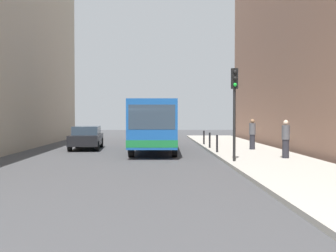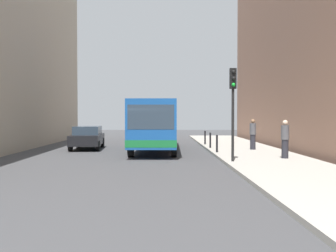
{
  "view_description": "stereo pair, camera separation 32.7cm",
  "coord_description": "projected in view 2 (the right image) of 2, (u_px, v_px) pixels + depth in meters",
  "views": [
    {
      "loc": [
        0.09,
        -20.85,
        2.18
      ],
      "look_at": [
        0.77,
        2.29,
        1.57
      ],
      "focal_mm": 43.59,
      "sensor_mm": 36.0,
      "label": 1
    },
    {
      "loc": [
        0.41,
        -20.86,
        2.18
      ],
      "look_at": [
        0.77,
        2.29,
        1.57
      ],
      "focal_mm": 43.59,
      "sensor_mm": 36.0,
      "label": 2
    }
  ],
  "objects": [
    {
      "name": "car_behind_bus",
      "position": [
        151.0,
        131.0,
        35.6
      ],
      "size": [
        2.08,
        4.5,
        1.48
      ],
      "rotation": [
        0.0,
        0.0,
        3.2
      ],
      "color": "navy",
      "rests_on": "ground"
    },
    {
      "name": "bus",
      "position": [
        155.0,
        123.0,
        25.24
      ],
      "size": [
        2.78,
        11.08,
        3.0
      ],
      "rotation": [
        0.0,
        0.0,
        3.12
      ],
      "color": "#19519E",
      "rests_on": "ground"
    },
    {
      "name": "traffic_light",
      "position": [
        233.0,
        97.0,
        17.92
      ],
      "size": [
        0.28,
        0.33,
        4.1
      ],
      "color": "black",
      "rests_on": "sidewalk"
    },
    {
      "name": "sidewalk",
      "position": [
        258.0,
        156.0,
        20.98
      ],
      "size": [
        4.4,
        40.0,
        0.15
      ],
      "primitive_type": "cube",
      "color": "#ADA89E",
      "rests_on": "ground"
    },
    {
      "name": "bollard_near",
      "position": [
        217.0,
        144.0,
        22.39
      ],
      "size": [
        0.11,
        0.11,
        0.95
      ],
      "primitive_type": "cylinder",
      "color": "black",
      "rests_on": "sidewalk"
    },
    {
      "name": "ground_plane",
      "position": [
        154.0,
        158.0,
        20.9
      ],
      "size": [
        80.0,
        80.0,
        0.0
      ],
      "primitive_type": "plane",
      "color": "#424244"
    },
    {
      "name": "pedestrian_mid_sidewalk",
      "position": [
        253.0,
        134.0,
        24.2
      ],
      "size": [
        0.38,
        0.38,
        1.81
      ],
      "rotation": [
        0.0,
        0.0,
        0.2
      ],
      "color": "#26262D",
      "rests_on": "sidewalk"
    },
    {
      "name": "bollard_mid",
      "position": [
        210.0,
        140.0,
        25.46
      ],
      "size": [
        0.11,
        0.11,
        0.95
      ],
      "primitive_type": "cylinder",
      "color": "black",
      "rests_on": "sidewalk"
    },
    {
      "name": "car_beside_bus",
      "position": [
        87.0,
        137.0,
        26.23
      ],
      "size": [
        2.04,
        4.49,
        1.48
      ],
      "rotation": [
        0.0,
        0.0,
        3.19
      ],
      "color": "black",
      "rests_on": "ground"
    },
    {
      "name": "pedestrian_near_signal",
      "position": [
        285.0,
        139.0,
        19.24
      ],
      "size": [
        0.38,
        0.38,
        1.81
      ],
      "rotation": [
        0.0,
        0.0,
        4.88
      ],
      "color": "#26262D",
      "rests_on": "sidewalk"
    },
    {
      "name": "bollard_far",
      "position": [
        205.0,
        138.0,
        28.53
      ],
      "size": [
        0.11,
        0.11,
        0.95
      ],
      "primitive_type": "cylinder",
      "color": "black",
      "rests_on": "sidewalk"
    }
  ]
}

